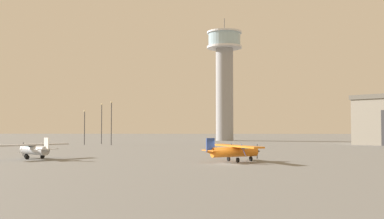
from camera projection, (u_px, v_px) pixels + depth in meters
The scene contains 7 objects.
ground_plane at pixel (226, 163), 48.81m from camera, with size 400.00×400.00×0.00m, color slate.
control_tower at pixel (224, 73), 129.15m from camera, with size 10.30×10.30×36.22m.
airplane_silver at pixel (35, 149), 55.47m from camera, with size 7.39×7.87×2.76m.
airplane_orange at pixel (234, 151), 51.10m from camera, with size 7.23×9.03×2.81m.
light_post_west at pixel (111, 119), 97.06m from camera, with size 0.44×0.44×9.75m.
light_post_east at pixel (102, 120), 104.02m from camera, with size 0.44×0.44×9.65m.
light_post_north at pixel (85, 124), 99.18m from camera, with size 0.44×0.44×7.85m.
Camera 1 is at (-2.01, -49.12, 4.12)m, focal length 40.93 mm.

